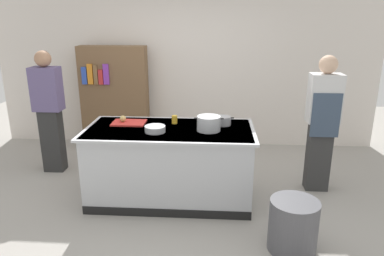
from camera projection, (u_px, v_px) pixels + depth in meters
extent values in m
plane|color=#9E9991|center=(171.00, 198.00, 4.47)|extent=(10.00, 10.00, 0.00)
cube|color=silver|center=(185.00, 57.00, 6.02)|extent=(6.40, 0.12, 3.00)
cube|color=#B7BABF|center=(170.00, 164.00, 4.33)|extent=(1.90, 0.90, 0.90)
cube|color=#B7BABF|center=(170.00, 130.00, 4.20)|extent=(1.98, 0.98, 0.03)
cube|color=black|center=(166.00, 213.00, 4.02)|extent=(1.90, 0.01, 0.10)
cube|color=red|center=(129.00, 123.00, 4.39)|extent=(0.40, 0.28, 0.02)
sphere|color=tan|center=(123.00, 119.00, 4.39)|extent=(0.08, 0.08, 0.08)
cylinder|color=#B7BABF|center=(209.00, 123.00, 4.10)|extent=(0.27, 0.27, 0.17)
cube|color=black|center=(196.00, 118.00, 4.10)|extent=(0.04, 0.02, 0.01)
cube|color=black|center=(222.00, 119.00, 4.08)|extent=(0.04, 0.02, 0.01)
cylinder|color=#99999E|center=(223.00, 121.00, 4.32)|extent=(0.19, 0.19, 0.11)
cube|color=black|center=(214.00, 118.00, 4.32)|extent=(0.04, 0.02, 0.01)
cube|color=black|center=(232.00, 118.00, 4.31)|extent=(0.04, 0.02, 0.01)
cylinder|color=#B7BABF|center=(155.00, 129.00, 4.06)|extent=(0.24, 0.24, 0.07)
cylinder|color=yellow|center=(175.00, 120.00, 4.38)|extent=(0.07, 0.07, 0.10)
cylinder|color=#4C4C51|center=(293.00, 225.00, 3.41)|extent=(0.46, 0.46, 0.51)
cube|color=#313131|center=(318.00, 156.00, 4.58)|extent=(0.28, 0.20, 0.90)
cube|color=silver|center=(325.00, 98.00, 4.36)|extent=(0.38, 0.24, 0.60)
sphere|color=#D3AA8C|center=(328.00, 64.00, 4.24)|extent=(0.22, 0.22, 0.22)
cube|color=#38475B|center=(326.00, 116.00, 4.29)|extent=(0.34, 0.02, 0.54)
cube|color=#2C2C2C|center=(53.00, 141.00, 5.15)|extent=(0.28, 0.20, 0.90)
cube|color=slate|center=(47.00, 89.00, 4.92)|extent=(0.38, 0.24, 0.60)
sphere|color=#A87A5B|center=(43.00, 59.00, 4.80)|extent=(0.22, 0.22, 0.22)
cube|color=brown|center=(115.00, 98.00, 6.00)|extent=(1.10, 0.28, 1.70)
cube|color=#3351B7|center=(84.00, 76.00, 5.76)|extent=(0.08, 0.03, 0.28)
cube|color=orange|center=(90.00, 74.00, 5.75)|extent=(0.09, 0.03, 0.32)
cube|color=brown|center=(96.00, 75.00, 5.74)|extent=(0.06, 0.03, 0.31)
cube|color=red|center=(101.00, 77.00, 5.75)|extent=(0.07, 0.03, 0.23)
cube|color=purple|center=(106.00, 74.00, 5.73)|extent=(0.09, 0.03, 0.33)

